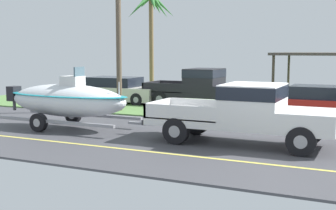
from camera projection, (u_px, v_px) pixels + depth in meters
The scene contains 8 objects.
ground at pixel (307, 112), 20.50m from camera, with size 36.00×22.00×0.11m.
pickup_truck_towing at pixel (252, 111), 13.34m from camera, with size 5.80×2.00×1.82m.
boat_on_trailer at pixel (67, 100), 16.18m from camera, with size 6.14×2.19×2.23m.
parked_pickup_background at pixel (204, 86), 22.23m from camera, with size 5.43×2.11×1.91m.
parked_sedan_near at pixel (329, 104), 18.03m from camera, with size 4.65×1.82×1.38m.
parked_sedan_far at pixel (118, 90), 24.03m from camera, with size 4.67×1.95×1.38m.
palm_tree_mid at pixel (151, 13), 28.77m from camera, with size 2.95×3.21×6.56m.
utility_pole at pixel (118, 19), 20.24m from camera, with size 0.24×1.80×8.14m.
Camera 1 is at (2.81, -12.71, 2.82)m, focal length 48.05 mm.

